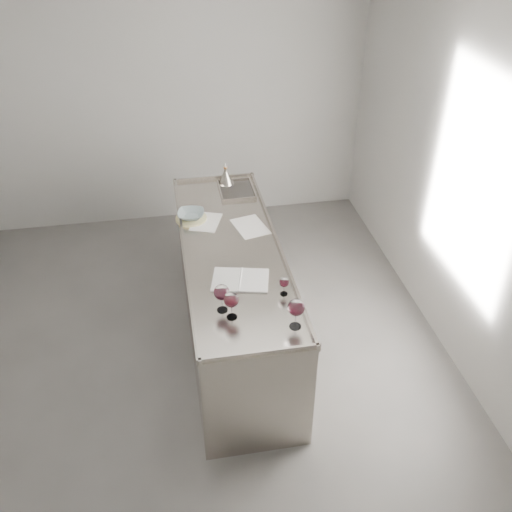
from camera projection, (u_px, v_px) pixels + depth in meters
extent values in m
cube|color=#565350|center=(179.00, 370.00, 4.67)|extent=(4.50, 5.00, 0.02)
cube|color=#9D9B98|center=(153.00, 99.00, 5.89)|extent=(4.50, 0.02, 2.80)
cube|color=#9D9B98|center=(473.00, 195.00, 4.19)|extent=(0.02, 5.00, 2.80)
cube|color=#9F978E|center=(233.00, 296.00, 4.71)|extent=(0.75, 2.40, 0.92)
cube|color=#9F978E|center=(232.00, 249.00, 4.45)|extent=(0.77, 2.42, 0.02)
cube|color=#9F978E|center=(259.00, 353.00, 3.47)|extent=(0.77, 0.02, 0.03)
cube|color=#9F978E|center=(214.00, 178.00, 5.40)|extent=(0.77, 0.02, 0.03)
cube|color=#9F978E|center=(185.00, 251.00, 4.38)|extent=(0.02, 2.42, 0.03)
cube|color=#9F978E|center=(278.00, 242.00, 4.49)|extent=(0.02, 2.42, 0.03)
cube|color=#595654|center=(236.00, 191.00, 5.21)|extent=(0.30, 0.38, 0.01)
cylinder|color=white|center=(232.00, 317.00, 3.77)|extent=(0.07, 0.07, 0.00)
cylinder|color=white|center=(232.00, 311.00, 3.74)|extent=(0.01, 0.01, 0.10)
ellipsoid|color=white|center=(231.00, 300.00, 3.68)|extent=(0.10, 0.10, 0.11)
cylinder|color=#38070F|center=(231.00, 302.00, 3.70)|extent=(0.07, 0.07, 0.02)
cylinder|color=white|center=(222.00, 310.00, 3.83)|extent=(0.07, 0.07, 0.00)
cylinder|color=white|center=(222.00, 304.00, 3.80)|extent=(0.01, 0.01, 0.10)
ellipsoid|color=white|center=(222.00, 292.00, 3.74)|extent=(0.10, 0.10, 0.11)
cylinder|color=#360712|center=(222.00, 295.00, 3.75)|extent=(0.08, 0.08, 0.02)
cylinder|color=white|center=(295.00, 326.00, 3.69)|extent=(0.08, 0.08, 0.00)
cylinder|color=white|center=(296.00, 320.00, 3.66)|extent=(0.01, 0.01, 0.11)
ellipsoid|color=white|center=(296.00, 307.00, 3.60)|extent=(0.11, 0.11, 0.12)
cylinder|color=#350711|center=(296.00, 310.00, 3.61)|extent=(0.08, 0.08, 0.03)
cylinder|color=white|center=(284.00, 294.00, 3.97)|extent=(0.05, 0.05, 0.00)
cylinder|color=white|center=(284.00, 290.00, 3.95)|extent=(0.01, 0.01, 0.07)
ellipsoid|color=white|center=(284.00, 282.00, 3.91)|extent=(0.07, 0.07, 0.07)
cylinder|color=#35070F|center=(284.00, 284.00, 3.92)|extent=(0.05, 0.05, 0.02)
cube|color=silver|center=(226.00, 279.00, 4.10)|extent=(0.25, 0.32, 0.01)
cube|color=silver|center=(255.00, 280.00, 4.09)|extent=(0.25, 0.32, 0.01)
cylinder|color=white|center=(240.00, 279.00, 4.09)|extent=(0.07, 0.28, 0.01)
cube|color=silver|center=(250.00, 227.00, 4.70)|extent=(0.31, 0.38, 0.00)
cube|color=silver|center=(206.00, 222.00, 4.75)|extent=(0.31, 0.37, 0.00)
cylinder|color=#C7BE81|center=(191.00, 218.00, 4.79)|extent=(0.30, 0.30, 0.02)
imported|color=#85989B|center=(191.00, 215.00, 4.77)|extent=(0.26, 0.26, 0.05)
cone|color=gray|center=(226.00, 177.00, 5.29)|extent=(0.15, 0.15, 0.13)
cylinder|color=gray|center=(226.00, 170.00, 5.25)|extent=(0.03, 0.03, 0.03)
cylinder|color=#AE6930|center=(225.00, 167.00, 5.24)|extent=(0.04, 0.04, 0.02)
cone|color=gray|center=(225.00, 165.00, 5.22)|extent=(0.03, 0.03, 0.04)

